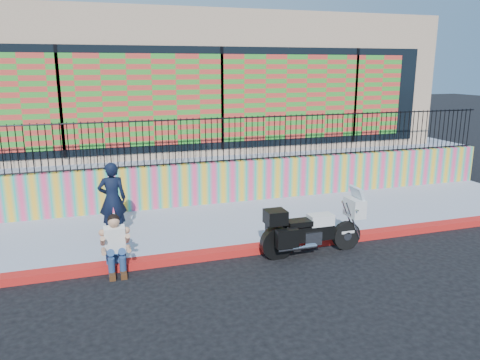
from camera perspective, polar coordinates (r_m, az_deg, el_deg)
name	(u,v)px	position (r m, az deg, el deg)	size (l,w,h in m)	color
ground	(277,249)	(9.92, 4.50, -8.44)	(90.00, 90.00, 0.00)	black
red_curb	(277,246)	(9.89, 4.51, -8.04)	(16.00, 0.30, 0.15)	red
sidewalk	(251,222)	(11.33, 1.34, -5.11)	(16.00, 3.00, 0.15)	#9196AE
mural_wall	(232,182)	(12.62, -1.03, -0.19)	(16.00, 0.20, 1.10)	#FC4279
metal_fence	(231,139)	(12.39, -1.06, 4.98)	(15.80, 0.04, 1.20)	black
elevated_platform	(192,152)	(17.47, -5.90, 3.41)	(16.00, 10.00, 1.25)	#9196AE
storefront_building	(191,80)	(16.99, -5.97, 12.02)	(14.00, 8.06, 4.00)	tan
police_motorcycle	(311,228)	(9.59, 8.66, -5.76)	(2.16, 0.71, 1.34)	black
police_officer	(112,199)	(10.40, -15.30, -2.26)	(0.59, 0.39, 1.61)	black
seated_man	(116,250)	(8.99, -14.90, -8.19)	(0.54, 0.71, 1.06)	navy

